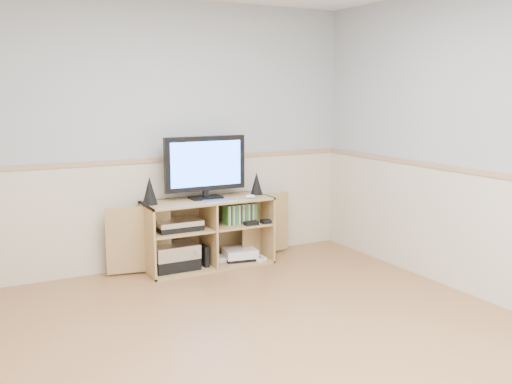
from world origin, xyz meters
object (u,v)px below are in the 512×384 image
game_consoles (239,255)px  media_cabinet (206,231)px  monitor (205,165)px  keyboard (220,201)px

game_consoles → media_cabinet: bearing=167.9°
media_cabinet → monitor: monitor is taller
monitor → game_consoles: (0.31, -0.06, -0.90)m
monitor → keyboard: 0.37m
keyboard → game_consoles: (0.25, 0.13, -0.59)m
keyboard → game_consoles: keyboard is taller
media_cabinet → keyboard: 0.38m
keyboard → game_consoles: 0.65m
media_cabinet → game_consoles: media_cabinet is taller
monitor → keyboard: size_ratio=2.67×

